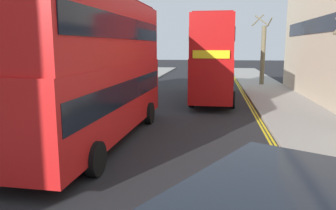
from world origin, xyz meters
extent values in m
cube|color=#9E9991|center=(6.50, 16.00, 0.07)|extent=(4.00, 80.00, 0.14)
cube|color=#9E9991|center=(-6.50, 16.00, 0.07)|extent=(4.00, 80.00, 0.14)
cube|color=yellow|center=(4.40, 14.00, 0.00)|extent=(0.10, 56.00, 0.01)
cube|color=yellow|center=(4.24, 14.00, 0.00)|extent=(0.10, 56.00, 0.01)
cube|color=red|center=(-2.46, 12.41, 1.74)|extent=(2.92, 10.89, 2.60)
cube|color=red|center=(-2.46, 12.41, 4.29)|extent=(2.86, 10.67, 2.50)
cube|color=black|center=(-2.46, 12.41, 2.04)|extent=(2.93, 10.46, 0.84)
cube|color=black|center=(-2.46, 12.41, 4.39)|extent=(2.91, 10.24, 0.80)
cube|color=yellow|center=(-2.26, 17.79, 3.29)|extent=(2.00, 0.14, 0.44)
cylinder|color=black|center=(-3.58, 15.80, 0.52)|extent=(0.34, 1.05, 1.04)
cylinder|color=black|center=(-1.09, 15.71, 0.52)|extent=(0.34, 1.05, 1.04)
cylinder|color=black|center=(-3.84, 9.11, 0.52)|extent=(0.34, 1.05, 1.04)
cylinder|color=black|center=(-1.35, 9.02, 0.52)|extent=(0.34, 1.05, 1.04)
cube|color=#B20F0F|center=(1.99, 23.82, 1.74)|extent=(2.89, 10.88, 2.60)
cube|color=#B20F0F|center=(1.99, 23.82, 4.29)|extent=(2.83, 10.66, 2.50)
cube|color=black|center=(1.99, 23.82, 2.04)|extent=(2.90, 10.45, 0.84)
cube|color=black|center=(1.99, 23.82, 4.39)|extent=(2.88, 10.24, 0.80)
cube|color=yellow|center=(1.80, 18.44, 3.29)|extent=(2.00, 0.13, 0.44)
cube|color=maroon|center=(1.99, 23.82, 5.59)|extent=(2.60, 9.79, 0.10)
cylinder|color=black|center=(3.12, 20.43, 0.52)|extent=(0.34, 1.05, 1.04)
cylinder|color=black|center=(0.62, 20.52, 0.52)|extent=(0.34, 1.05, 1.04)
cylinder|color=black|center=(3.36, 27.12, 0.52)|extent=(0.34, 1.05, 1.04)
cylinder|color=black|center=(0.86, 27.21, 0.52)|extent=(0.34, 1.05, 1.04)
cylinder|color=#6B6047|center=(6.49, 32.66, 2.86)|extent=(0.41, 0.41, 5.44)
cylinder|color=#6B6047|center=(6.98, 32.77, 5.93)|extent=(0.36, 1.05, 0.79)
cylinder|color=#6B6047|center=(5.94, 33.23, 6.14)|extent=(1.26, 1.22, 1.19)
cylinder|color=#6B6047|center=(6.15, 32.10, 6.04)|extent=(1.22, 0.80, 1.00)
camera|label=1|loc=(2.02, 0.26, 3.75)|focal=35.29mm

